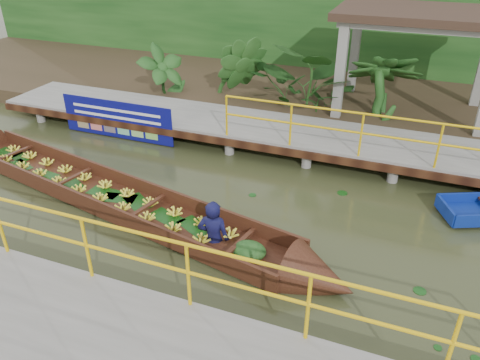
% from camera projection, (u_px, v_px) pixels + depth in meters
% --- Properties ---
extents(ground, '(80.00, 80.00, 0.00)m').
position_uv_depth(ground, '(224.00, 216.00, 9.39)').
color(ground, '#32371B').
rests_on(ground, ground).
extents(land_strip, '(30.00, 8.00, 0.45)m').
position_uv_depth(land_strip, '(313.00, 93.00, 15.39)').
color(land_strip, '#352B1A').
rests_on(land_strip, ground).
extents(far_dock, '(16.00, 2.06, 1.66)m').
position_uv_depth(far_dock, '(277.00, 131.00, 11.94)').
color(far_dock, slate).
rests_on(far_dock, ground).
extents(pavilion, '(4.40, 3.00, 3.00)m').
position_uv_depth(pavilion, '(422.00, 25.00, 12.20)').
color(pavilion, slate).
rests_on(pavilion, ground).
extents(foliage_backdrop, '(30.00, 0.80, 4.00)m').
position_uv_depth(foliage_backdrop, '(333.00, 23.00, 16.56)').
color(foliage_backdrop, '#133B13').
rests_on(foliage_backdrop, ground).
extents(vendor_boat, '(10.83, 3.28, 2.09)m').
position_uv_depth(vendor_boat, '(116.00, 196.00, 9.67)').
color(vendor_boat, '#35160E').
rests_on(vendor_boat, ground).
extents(blue_banner, '(3.32, 0.04, 1.04)m').
position_uv_depth(blue_banner, '(117.00, 119.00, 12.45)').
color(blue_banner, navy).
rests_on(blue_banner, ground).
extents(tropical_plants, '(14.39, 1.39, 1.74)m').
position_uv_depth(tropical_plants, '(373.00, 87.00, 12.40)').
color(tropical_plants, '#133B13').
rests_on(tropical_plants, ground).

